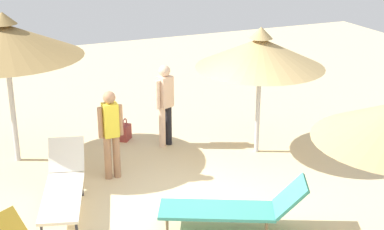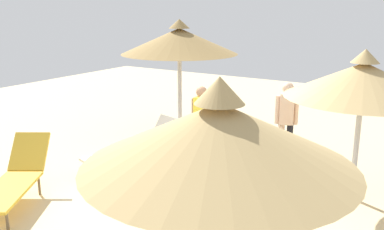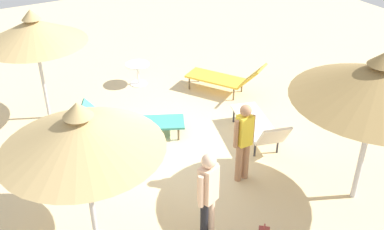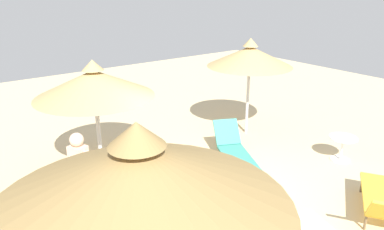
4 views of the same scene
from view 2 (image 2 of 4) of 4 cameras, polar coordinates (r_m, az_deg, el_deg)
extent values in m
cube|color=beige|center=(7.20, 1.03, -12.09)|extent=(24.00, 24.00, 0.10)
cone|color=tan|center=(3.38, 3.65, -2.71)|extent=(2.26, 2.26, 0.53)
cone|color=tan|center=(3.29, 3.75, 3.38)|extent=(0.41, 0.41, 0.22)
cylinder|color=#B2B2B7|center=(7.43, 21.43, -2.83)|extent=(0.09, 0.09, 2.17)
cone|color=tan|center=(7.22, 22.12, 4.40)|extent=(2.47, 2.47, 0.56)
cone|color=tan|center=(7.17, 22.41, 7.40)|extent=(0.44, 0.44, 0.22)
cylinder|color=#B2B2B7|center=(10.37, -1.67, 3.68)|extent=(0.10, 0.10, 2.45)
cone|color=#997A47|center=(10.22, -1.72, 9.97)|extent=(2.81, 2.81, 0.61)
cone|color=#997A47|center=(10.20, -1.73, 12.24)|extent=(0.51, 0.51, 0.22)
cube|color=gold|center=(7.33, -23.74, -9.34)|extent=(1.63, 1.34, 0.05)
cylinder|color=brown|center=(6.78, -23.69, -13.11)|extent=(0.04, 0.04, 0.34)
cylinder|color=brown|center=(7.85, -19.95, -8.92)|extent=(0.04, 0.04, 0.34)
cylinder|color=brown|center=(8.04, -23.51, -8.70)|extent=(0.04, 0.04, 0.34)
cube|color=gold|center=(8.09, -21.12, -4.61)|extent=(0.78, 0.81, 0.58)
cube|color=teal|center=(6.34, -2.03, -12.23)|extent=(1.29, 1.84, 0.05)
cylinder|color=brown|center=(6.90, -7.02, -11.61)|extent=(0.04, 0.04, 0.29)
cylinder|color=brown|center=(7.11, -3.29, -10.72)|extent=(0.04, 0.04, 0.29)
cube|color=teal|center=(5.41, 4.00, -14.10)|extent=(0.75, 0.69, 0.52)
cube|color=silver|center=(8.42, -9.07, -5.13)|extent=(1.77, 1.03, 0.05)
cylinder|color=#2D2D33|center=(7.96, -12.28, -8.00)|extent=(0.04, 0.04, 0.34)
cylinder|color=#2D2D33|center=(8.37, -14.00, -6.95)|extent=(0.04, 0.04, 0.34)
cylinder|color=#2D2D33|center=(8.67, -4.21, -5.78)|extent=(0.04, 0.04, 0.34)
cylinder|color=#2D2D33|center=(9.05, -6.16, -4.94)|extent=(0.04, 0.04, 0.34)
cube|color=silver|center=(8.89, -3.74, -2.04)|extent=(0.52, 0.68, 0.53)
cylinder|color=beige|center=(8.93, 11.87, -3.77)|extent=(0.13, 0.13, 0.84)
cylinder|color=black|center=(8.93, 12.99, -3.81)|extent=(0.13, 0.13, 0.84)
cube|color=beige|center=(8.73, 12.69, 0.82)|extent=(0.31, 0.34, 0.63)
sphere|color=beige|center=(8.64, 12.85, 3.59)|extent=(0.23, 0.23, 0.23)
cylinder|color=beige|center=(8.73, 11.45, 0.72)|extent=(0.09, 0.09, 0.58)
cylinder|color=beige|center=(8.75, 13.91, 0.61)|extent=(0.09, 0.09, 0.58)
cylinder|color=#A57554|center=(8.58, 1.72, -4.32)|extent=(0.13, 0.13, 0.81)
cylinder|color=#A57554|center=(8.65, 0.80, -4.14)|extent=(0.13, 0.13, 0.81)
cube|color=yellow|center=(8.41, 1.29, 0.37)|extent=(0.22, 0.26, 0.61)
sphere|color=#A57554|center=(8.32, 1.30, 3.14)|extent=(0.22, 0.22, 0.22)
cylinder|color=#A57554|center=(8.33, 2.35, 0.04)|extent=(0.09, 0.09, 0.56)
cylinder|color=#A57554|center=(8.51, 0.24, 0.36)|extent=(0.09, 0.09, 0.56)
cube|color=maroon|center=(9.77, 9.79, -3.65)|extent=(0.33, 0.32, 0.33)
torus|color=maroon|center=(9.71, 9.85, -2.46)|extent=(0.17, 0.15, 0.21)
camera|label=1|loc=(7.12, -80.88, 15.30)|focal=54.32mm
camera|label=3|loc=(12.82, 35.10, 22.95)|focal=42.39mm
camera|label=4|loc=(12.78, -8.18, 17.84)|focal=34.01mm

